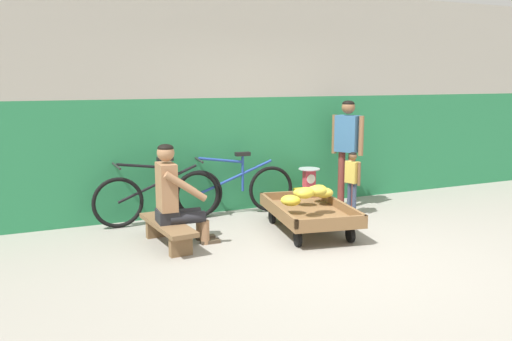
% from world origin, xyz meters
% --- Properties ---
extents(ground_plane, '(80.00, 80.00, 0.00)m').
position_xyz_m(ground_plane, '(0.00, 0.00, 0.00)').
color(ground_plane, gray).
extents(back_wall, '(16.00, 0.30, 3.05)m').
position_xyz_m(back_wall, '(0.00, 2.62, 1.52)').
color(back_wall, '#287F4C').
rests_on(back_wall, ground).
extents(banana_cart, '(1.07, 1.56, 0.36)m').
position_xyz_m(banana_cart, '(0.22, 1.09, 0.24)').
color(banana_cart, brown).
rests_on(banana_cart, ground).
extents(banana_pile, '(0.89, 0.83, 0.25)m').
position_xyz_m(banana_pile, '(0.25, 1.14, 0.47)').
color(banana_pile, gold).
rests_on(banana_pile, banana_cart).
extents(low_bench, '(0.39, 1.12, 0.27)m').
position_xyz_m(low_bench, '(-1.48, 1.26, 0.20)').
color(low_bench, brown).
rests_on(low_bench, ground).
extents(vendor_seated, '(0.69, 0.49, 1.14)m').
position_xyz_m(vendor_seated, '(-1.39, 1.25, 0.57)').
color(vendor_seated, '#9E704C').
rests_on(vendor_seated, ground).
extents(plastic_crate, '(0.36, 0.28, 0.30)m').
position_xyz_m(plastic_crate, '(0.78, 2.07, 0.15)').
color(plastic_crate, gold).
rests_on(plastic_crate, ground).
extents(weighing_scale, '(0.30, 0.30, 0.29)m').
position_xyz_m(weighing_scale, '(0.78, 2.07, 0.45)').
color(weighing_scale, '#28282D').
rests_on(weighing_scale, plastic_crate).
extents(bicycle_near_left, '(1.66, 0.48, 0.86)m').
position_xyz_m(bicycle_near_left, '(-1.34, 2.23, 0.35)').
color(bicycle_near_left, black).
rests_on(bicycle_near_left, ground).
extents(bicycle_far_left, '(1.66, 0.48, 0.86)m').
position_xyz_m(bicycle_far_left, '(-0.27, 2.25, 0.35)').
color(bicycle_far_left, black).
rests_on(bicycle_far_left, ground).
extents(customer_adult, '(0.33, 0.44, 1.53)m').
position_xyz_m(customer_adult, '(1.38, 2.04, 0.95)').
color(customer_adult, brown).
rests_on(customer_adult, ground).
extents(customer_child, '(0.15, 0.27, 0.86)m').
position_xyz_m(customer_child, '(1.16, 1.57, 0.53)').
color(customer_child, '#38425B').
rests_on(customer_child, ground).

